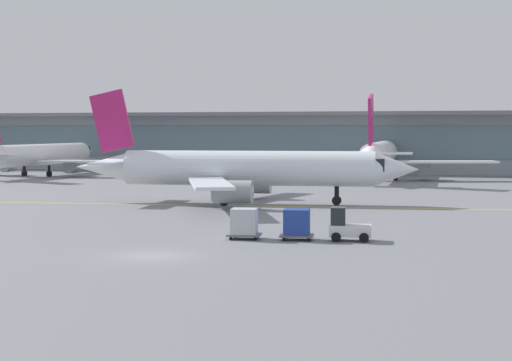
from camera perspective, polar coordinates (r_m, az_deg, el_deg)
name	(u,v)px	position (r m, az deg, el deg)	size (l,w,h in m)	color
ground_plane	(152,256)	(46.22, -7.14, -5.14)	(400.00, 400.00, 0.00)	slate
taxiway_centreline_stripe	(243,206)	(75.35, -0.90, -1.74)	(110.00, 0.36, 0.01)	yellow
terminal_concourse	(366,142)	(133.13, 7.52, 2.65)	(190.00, 11.00, 9.60)	#8C939E
gate_airplane_0	(42,155)	(126.94, -14.47, 1.70)	(28.80, 31.00, 10.27)	white
gate_airplane_1	(380,155)	(115.41, 8.46, 1.75)	(31.67, 34.03, 11.28)	white
taxiing_regional_jet	(244,169)	(77.11, -0.80, 0.78)	(32.43, 30.00, 10.74)	silver
baggage_tug	(347,227)	(52.15, 6.22, -3.15)	(2.77, 1.92, 2.10)	silver
cargo_dolly_lead	(297,223)	(52.27, 2.81, -2.94)	(2.30, 1.87, 1.94)	#595B60
cargo_dolly_trailing	(244,223)	(52.63, -0.81, -2.90)	(2.30, 1.87, 1.94)	#595B60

